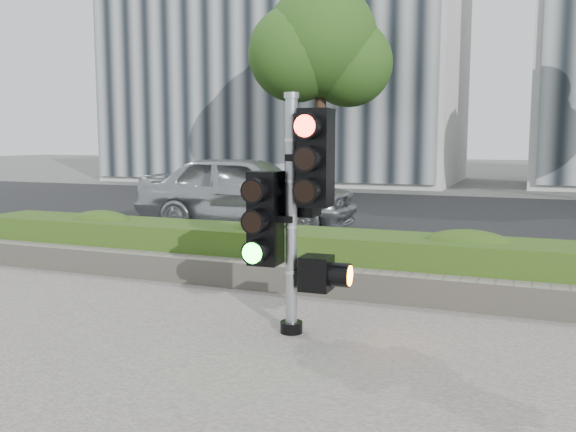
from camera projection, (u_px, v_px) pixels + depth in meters
The scene contains 9 objects.
ground at pixel (272, 346), 5.73m from camera, with size 120.00×120.00×0.00m, color #51514C.
road at pixel (434, 219), 14.93m from camera, with size 60.00×13.00×0.02m, color black.
curb at pixel (361, 273), 8.62m from camera, with size 60.00×0.25×0.12m, color gray.
stone_wall at pixel (334, 282), 7.45m from camera, with size 12.00×0.32×0.34m, color gray.
hedge at pixel (349, 259), 8.03m from camera, with size 12.00×1.00×0.68m, color #598127.
building_left at pixel (290, 24), 29.31m from camera, with size 16.00×9.00×15.00m, color #B7B7B2.
tree_left at pixel (321, 46), 20.18m from camera, with size 4.61×4.03×7.34m.
traffic_signal at pixel (296, 202), 5.90m from camera, with size 0.81×0.60×2.34m.
car_silver at pixel (247, 191), 13.16m from camera, with size 1.91×4.75×1.62m, color #9D9FA4.
Camera 1 is at (2.21, -5.07, 1.92)m, focal length 38.00 mm.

